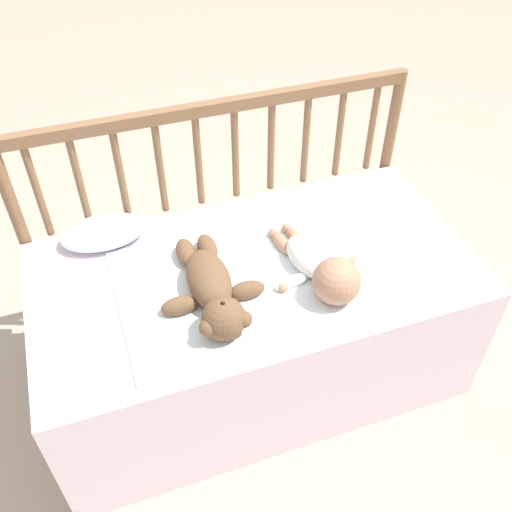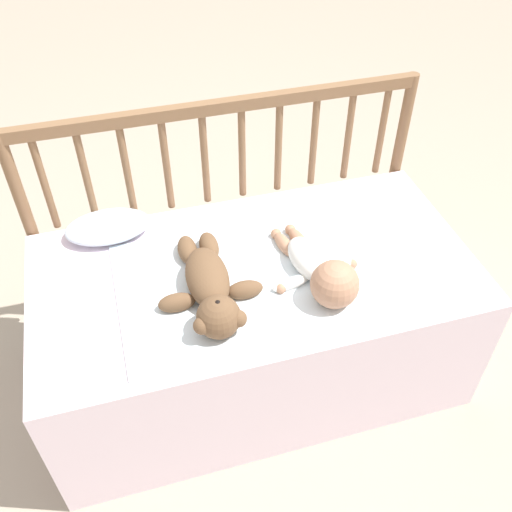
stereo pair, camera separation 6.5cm
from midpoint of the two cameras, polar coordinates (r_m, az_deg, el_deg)
The scene contains 7 objects.
ground_plane at distance 1.94m, azimuth 0.87°, elevation -11.07°, with size 12.00×12.00×0.00m, color tan.
crib_mattress at distance 1.76m, azimuth 0.95°, elevation -6.67°, with size 1.24×0.64×0.46m.
crib_rail at distance 1.78m, azimuth -2.15°, elevation 8.71°, with size 1.24×0.04×0.80m.
blanket at distance 1.56m, azimuth 1.22°, elevation -2.33°, with size 0.75×0.48×0.01m.
teddy_bear at distance 1.48m, azimuth -3.38°, elevation -3.17°, with size 0.28×0.40×0.11m.
baby at distance 1.53m, azimuth 7.69°, elevation -1.52°, with size 0.27×0.37×0.13m.
small_pillow at distance 1.73m, azimuth -13.57°, elevation 2.86°, with size 0.25×0.15×0.06m.
Camera 2 is at (-0.31, -1.09, 1.58)m, focal length 40.00 mm.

